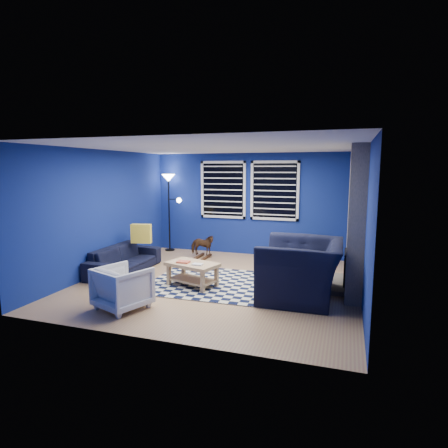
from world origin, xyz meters
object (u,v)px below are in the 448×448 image
floor_lamp (169,188)px  rocking_horse (202,245)px  sofa (124,259)px  armchair_big (301,270)px  cabinet (307,252)px  armchair_bent (123,288)px  tv (359,203)px  coffee_table (192,269)px

floor_lamp → rocking_horse: bearing=-26.7°
sofa → armchair_big: (3.65, -0.43, 0.21)m
rocking_horse → cabinet: rocking_horse is taller
armchair_big → floor_lamp: bearing=-126.1°
armchair_big → rocking_horse: bearing=-129.3°
sofa → armchair_bent: bearing=-147.7°
tv → armchair_big: (-0.90, -2.35, -0.92)m
rocking_horse → coffee_table: bearing=-165.6°
armchair_big → coffee_table: armchair_big is taller
tv → floor_lamp: size_ratio=0.50×
tv → armchair_big: bearing=-110.9°
sofa → rocking_horse: 1.94m
floor_lamp → armchair_big: bearing=-35.2°
sofa → floor_lamp: floor_lamp is taller
sofa → coffee_table: bearing=-104.6°
coffee_table → cabinet: cabinet is taller
rocking_horse → coffee_table: 2.14m
tv → armchair_bent: size_ratio=1.38×
tv → sofa: size_ratio=0.54×
coffee_table → rocking_horse: bearing=106.9°
coffee_table → cabinet: 3.06m
armchair_big → armchair_bent: 2.86m
cabinet → floor_lamp: size_ratio=0.31×
tv → armchair_bent: bearing=-132.8°
armchair_bent → coffee_table: (0.58, 1.33, -0.01)m
armchair_big → cabinet: (-0.14, 2.46, -0.24)m
armchair_bent → floor_lamp: size_ratio=0.36×
armchair_big → cabinet: bearing=-177.5°
armchair_big → sofa: bearing=-97.5°
armchair_bent → coffee_table: bearing=-93.1°
tv → cabinet: size_ratio=1.64×
cabinet → floor_lamp: 3.80m
sofa → armchair_bent: 2.10m
cabinet → armchair_bent: bearing=-137.9°
sofa → tv: bearing=-67.3°
coffee_table → sofa: bearing=165.6°
coffee_table → cabinet: (1.80, 2.47, -0.08)m
sofa → floor_lamp: (-0.03, 2.17, 1.35)m
sofa → floor_lamp: 2.56m
tv → sofa: 5.06m
sofa → rocking_horse: bearing=-34.2°
tv → floor_lamp: 4.59m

